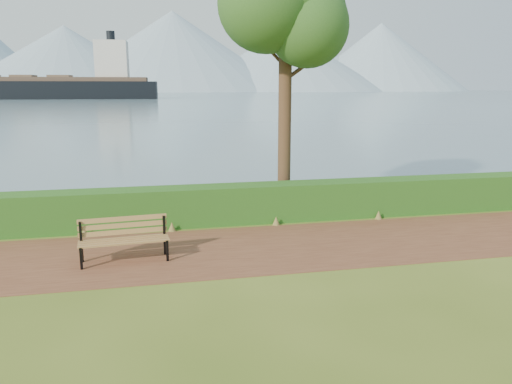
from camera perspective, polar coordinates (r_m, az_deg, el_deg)
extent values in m
plane|color=#425819|center=(10.91, -3.22, -7.15)|extent=(140.00, 140.00, 0.00)
cube|color=#582E1E|center=(11.19, -3.46, -6.63)|extent=(40.00, 3.40, 0.01)
cube|color=#1A3F12|center=(13.24, -4.99, -1.48)|extent=(32.00, 0.85, 1.00)
cube|color=#496676|center=(270.22, -11.97, 10.92)|extent=(700.00, 510.00, 0.00)
cone|color=#7D96A7|center=(409.89, -20.91, 14.03)|extent=(160.00, 160.00, 48.00)
cone|color=#7D96A7|center=(416.65, -9.43, 15.55)|extent=(190.00, 190.00, 62.00)
cone|color=#7D96A7|center=(425.63, 3.24, 14.79)|extent=(170.00, 170.00, 50.00)
cone|color=#7D96A7|center=(466.73, 14.00, 14.71)|extent=(150.00, 150.00, 58.00)
cone|color=#7D96A7|center=(440.49, -13.55, 13.42)|extent=(120.00, 120.00, 35.00)
cone|color=#7D96A7|center=(461.12, 7.33, 13.87)|extent=(130.00, 130.00, 40.00)
cube|color=black|center=(10.54, -19.36, -7.22)|extent=(0.06, 0.06, 0.45)
cube|color=black|center=(10.90, -19.34, -5.44)|extent=(0.06, 0.06, 0.87)
cube|color=black|center=(10.69, -19.38, -5.84)|extent=(0.09, 0.53, 0.05)
cube|color=black|center=(10.58, -10.10, -6.64)|extent=(0.06, 0.06, 0.45)
cube|color=black|center=(10.94, -10.42, -4.89)|extent=(0.06, 0.06, 0.87)
cube|color=black|center=(10.73, -10.28, -5.27)|extent=(0.09, 0.53, 0.05)
cube|color=olive|center=(10.48, -14.79, -5.72)|extent=(1.82, 0.24, 0.04)
cube|color=olive|center=(10.60, -14.82, -5.52)|extent=(1.82, 0.24, 0.04)
cube|color=olive|center=(10.73, -14.85, -5.32)|extent=(1.82, 0.24, 0.04)
cube|color=olive|center=(10.85, -14.87, -5.12)|extent=(1.82, 0.24, 0.04)
cube|color=olive|center=(10.87, -14.92, -4.42)|extent=(1.81, 0.19, 0.10)
cube|color=olive|center=(10.83, -14.96, -3.71)|extent=(1.81, 0.19, 0.10)
cube|color=olive|center=(10.80, -15.00, -2.98)|extent=(1.81, 0.19, 0.10)
cylinder|color=#322014|center=(14.27, 3.33, 10.88)|extent=(0.37, 0.37, 6.61)
sphere|color=#1E4416|center=(15.08, 5.62, 19.29)|extent=(2.39, 2.39, 2.39)
sphere|color=#1E4416|center=(13.89, 1.17, 20.75)|extent=(2.57, 2.57, 2.57)
sphere|color=#1E4416|center=(13.98, 5.93, 18.36)|extent=(2.20, 2.20, 2.20)
cylinder|color=#322014|center=(14.39, 4.99, 13.79)|extent=(0.97, 0.11, 0.72)
cylinder|color=#322014|center=(14.29, 1.81, 15.68)|extent=(0.75, 0.35, 0.66)
cube|color=black|center=(164.33, -24.04, 10.21)|extent=(72.32, 14.67, 7.19)
cube|color=#4B392D|center=(164.33, -24.17, 11.67)|extent=(66.52, 13.27, 1.23)
cube|color=silver|center=(160.39, -16.14, 14.24)|extent=(9.63, 8.90, 11.29)
cylinder|color=black|center=(160.85, -16.28, 16.61)|extent=(2.46, 2.46, 3.59)
cube|color=brown|center=(164.97, -25.04, 11.88)|extent=(6.47, 7.06, 0.82)
cube|color=brown|center=(162.60, -21.48, 12.18)|extent=(6.47, 7.06, 0.82)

